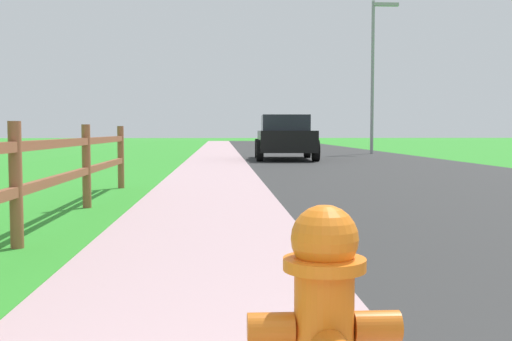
# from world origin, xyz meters

# --- Properties ---
(ground_plane) EXTENTS (120.00, 120.00, 0.00)m
(ground_plane) POSITION_xyz_m (0.00, 25.00, 0.00)
(ground_plane) COLOR green
(road_asphalt) EXTENTS (7.00, 66.00, 0.01)m
(road_asphalt) POSITION_xyz_m (3.50, 27.00, 0.00)
(road_asphalt) COLOR #2F2F2F
(road_asphalt) RESTS_ON ground
(curb_concrete) EXTENTS (6.00, 66.00, 0.01)m
(curb_concrete) POSITION_xyz_m (-3.00, 27.00, 0.00)
(curb_concrete) COLOR #BD999F
(curb_concrete) RESTS_ON ground
(grass_verge) EXTENTS (5.00, 66.00, 0.00)m
(grass_verge) POSITION_xyz_m (-4.50, 27.00, 0.01)
(grass_verge) COLOR green
(grass_verge) RESTS_ON ground
(fire_hydrant) EXTENTS (0.45, 0.38, 0.79)m
(fire_hydrant) POSITION_xyz_m (-0.53, 1.73, 0.41)
(fire_hydrant) COLOR orange
(fire_hydrant) RESTS_ON ground
(rail_fence) EXTENTS (0.11, 11.01, 1.09)m
(rail_fence) POSITION_xyz_m (-2.56, 5.25, 0.64)
(rail_fence) COLOR brown
(rail_fence) RESTS_ON ground
(parked_suv_black) EXTENTS (2.19, 4.43, 1.56)m
(parked_suv_black) POSITION_xyz_m (1.44, 21.31, 0.77)
(parked_suv_black) COLOR black
(parked_suv_black) RESTS_ON ground
(street_lamp) EXTENTS (1.17, 0.20, 6.61)m
(street_lamp) POSITION_xyz_m (5.90, 26.32, 3.91)
(street_lamp) COLOR gray
(street_lamp) RESTS_ON ground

